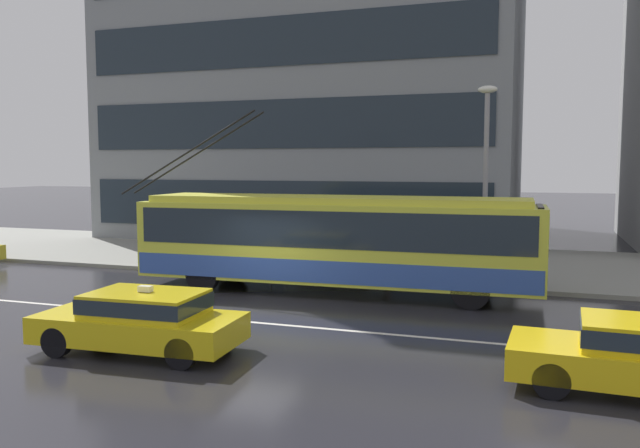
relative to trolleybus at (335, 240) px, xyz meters
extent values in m
plane|color=#26262C|center=(-1.53, -2.97, -1.61)|extent=(160.00, 160.00, 0.00)
cube|color=gray|center=(-1.53, 6.60, -1.54)|extent=(80.00, 10.00, 0.14)
cube|color=silver|center=(-1.53, -4.17, -1.61)|extent=(72.00, 0.14, 0.01)
cube|color=#D3D83D|center=(-0.02, 0.00, -0.04)|extent=(12.15, 2.81, 2.31)
cube|color=yellow|center=(-0.02, 0.00, 1.21)|extent=(11.42, 2.54, 0.20)
cube|color=#1E2833|center=(-0.02, 0.00, 0.42)|extent=(11.66, 2.82, 1.06)
cube|color=#3355AA|center=(-0.02, 0.00, -0.78)|extent=(12.03, 2.83, 0.65)
cube|color=#1E2833|center=(5.97, 0.17, 0.42)|extent=(0.18, 2.17, 1.15)
cube|color=black|center=(5.82, 0.16, 1.01)|extent=(0.21, 1.88, 0.28)
cylinder|color=black|center=(-4.81, 0.21, 2.61)|extent=(4.77, 0.19, 2.65)
cylinder|color=black|center=(-4.79, -0.49, 2.61)|extent=(4.77, 0.19, 2.65)
cylinder|color=black|center=(4.06, 1.20, -1.09)|extent=(1.05, 0.33, 1.04)
cylinder|color=black|center=(4.12, -0.97, -1.09)|extent=(1.05, 0.33, 1.04)
cylinder|color=black|center=(-3.91, 0.97, -1.09)|extent=(1.05, 0.33, 1.04)
cylinder|color=black|center=(-3.85, -1.19, -1.09)|extent=(1.05, 0.33, 1.04)
cylinder|color=black|center=(6.07, -7.26, -1.30)|extent=(0.63, 0.22, 0.62)
cylinder|color=black|center=(6.13, -5.72, -1.30)|extent=(0.63, 0.22, 0.62)
cube|color=yellow|center=(-1.97, -7.19, -1.10)|extent=(4.31, 2.01, 0.55)
cube|color=yellow|center=(-1.80, -7.18, -0.59)|extent=(2.36, 1.66, 0.48)
cube|color=#1E2833|center=(-1.80, -7.18, -0.57)|extent=(2.40, 1.68, 0.31)
cube|color=silver|center=(-1.80, -7.18, -0.28)|extent=(0.29, 0.17, 0.12)
cylinder|color=black|center=(-3.33, -8.06, -1.30)|extent=(0.63, 0.23, 0.62)
cylinder|color=black|center=(-3.41, -6.45, -1.30)|extent=(0.63, 0.23, 0.62)
cylinder|color=black|center=(-0.54, -7.92, -1.30)|extent=(0.63, 0.23, 0.62)
cylinder|color=black|center=(-0.62, -6.32, -1.30)|extent=(0.63, 0.23, 0.62)
cylinder|color=gray|center=(0.80, 2.15, -0.20)|extent=(0.08, 0.08, 2.55)
cylinder|color=gray|center=(-3.04, 2.15, -0.20)|extent=(0.08, 0.08, 2.55)
cylinder|color=gray|center=(0.80, 3.53, -0.20)|extent=(0.08, 0.08, 2.55)
cylinder|color=gray|center=(-3.04, 3.53, -0.20)|extent=(0.08, 0.08, 2.55)
cube|color=#99ADB2|center=(-1.12, 3.53, -0.15)|extent=(3.65, 0.04, 2.04)
cube|color=#B2B2B7|center=(-1.12, 2.84, 1.12)|extent=(4.14, 1.68, 0.08)
cube|color=brown|center=(-1.12, 3.18, -1.02)|extent=(2.69, 0.36, 0.08)
cylinder|color=#5A514E|center=(0.85, 3.52, -1.06)|extent=(0.14, 0.14, 0.83)
cylinder|color=#5A514E|center=(0.73, 3.63, -1.06)|extent=(0.14, 0.14, 0.83)
cylinder|color=maroon|center=(0.79, 3.57, -0.35)|extent=(0.51, 0.51, 0.58)
sphere|color=#DAAF7B|center=(0.79, 3.57, 0.05)|extent=(0.21, 0.21, 0.21)
cone|color=#268A49|center=(0.88, 3.49, 0.33)|extent=(1.30, 1.30, 0.26)
cylinder|color=#333333|center=(0.88, 3.49, -0.17)|extent=(0.02, 0.02, 0.74)
cylinder|color=black|center=(-4.94, 2.26, -1.07)|extent=(0.14, 0.14, 0.80)
cylinder|color=black|center=(-5.09, 2.29, -1.07)|extent=(0.14, 0.14, 0.80)
cylinder|color=gray|center=(-5.02, 2.28, -0.37)|extent=(0.43, 0.43, 0.60)
sphere|color=tan|center=(-5.02, 2.28, 0.03)|extent=(0.20, 0.20, 0.20)
cone|color=#D82565|center=(-4.90, 2.25, 0.31)|extent=(1.45, 1.45, 0.31)
cylinder|color=#333333|center=(-4.90, 2.25, -0.22)|extent=(0.02, 0.02, 0.75)
cylinder|color=gray|center=(4.16, 2.69, 1.51)|extent=(0.16, 0.16, 5.97)
ellipsoid|color=silver|center=(4.16, 2.69, 4.62)|extent=(0.60, 0.32, 0.24)
cube|color=gray|center=(-5.71, 16.91, 11.34)|extent=(20.71, 15.83, 25.91)
cube|color=#1E2833|center=(-5.71, 8.97, 0.42)|extent=(19.47, 0.06, 2.22)
cube|color=#1E2833|center=(-5.71, 8.97, 4.13)|extent=(19.47, 0.06, 2.22)
cube|color=#1E2833|center=(-5.71, 8.97, 7.83)|extent=(19.47, 0.06, 2.22)
camera|label=1|loc=(5.79, -18.23, 2.25)|focal=35.87mm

